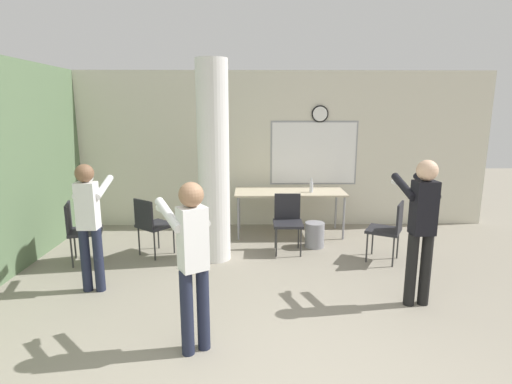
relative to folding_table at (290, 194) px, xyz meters
The scene contains 12 objects.
wall_back 0.98m from the folding_table, 116.09° to the left, with size 8.00×0.15×2.80m.
support_pillar 1.78m from the folding_table, 136.05° to the right, with size 0.44×0.44×2.80m.
folding_table is the anchor object (origin of this frame).
bottle_on_table 0.39m from the folding_table, 15.59° to the right, with size 0.06×0.06×0.25m.
waste_bin 0.91m from the folding_table, 63.37° to the right, with size 0.31×0.31×0.39m.
chair_near_pillar 2.36m from the folding_table, 154.42° to the right, with size 0.62×0.62×0.87m.
chair_mid_room 1.83m from the folding_table, 45.32° to the right, with size 0.60×0.60×0.87m.
chair_table_front 0.87m from the folding_table, 97.31° to the right, with size 0.45×0.45×0.87m.
chair_by_left_wall 3.33m from the folding_table, 157.64° to the right, with size 0.55×0.55×0.87m.
person_playing_front 3.60m from the folding_table, 109.24° to the right, with size 0.54×0.62×1.55m.
person_playing_side 2.82m from the folding_table, 65.39° to the right, with size 0.38×0.63×1.63m.
person_watching_back 3.35m from the folding_table, 139.93° to the right, with size 0.33×0.57×1.54m.
Camera 1 is at (-0.36, -2.23, 2.15)m, focal length 28.00 mm.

